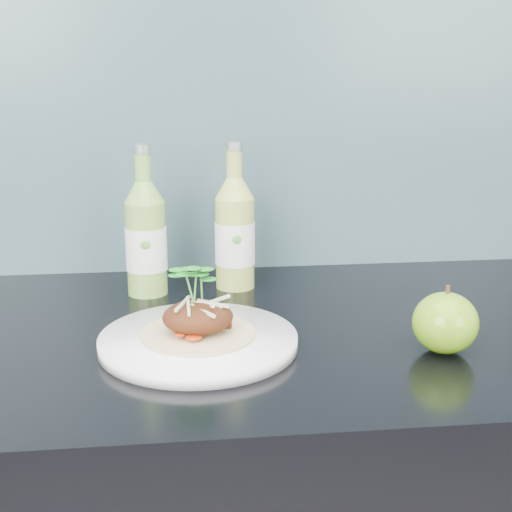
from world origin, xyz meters
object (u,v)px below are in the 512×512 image
object	(u,v)px
dinner_plate	(198,341)
cider_bottle_right	(235,233)
green_apple	(445,323)
cider_bottle_left	(146,238)

from	to	relation	value
dinner_plate	cider_bottle_right	size ratio (longest dim) A/B	1.34
dinner_plate	green_apple	world-z (taller)	green_apple
green_apple	cider_bottle_left	bearing A→B (deg)	143.42
green_apple	cider_bottle_left	world-z (taller)	cider_bottle_left
cider_bottle_left	cider_bottle_right	bearing A→B (deg)	-17.63
dinner_plate	green_apple	bearing A→B (deg)	-9.50
dinner_plate	green_apple	size ratio (longest dim) A/B	3.53
green_apple	dinner_plate	bearing A→B (deg)	170.50
cider_bottle_right	dinner_plate	bearing A→B (deg)	-109.17
cider_bottle_left	green_apple	bearing A→B (deg)	-61.22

